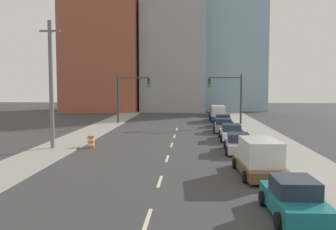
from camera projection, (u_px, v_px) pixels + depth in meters
The scene contains 23 objects.
sidewalk_left at pixel (118, 119), 54.41m from camera, with size 3.47×94.36×0.13m.
sidewalk_right at pixel (243, 120), 53.31m from camera, with size 3.47×94.36×0.13m.
lane_stripe_at_7m at pixel (147, 219), 14.01m from camera, with size 0.16×2.40×0.01m, color beige.
lane_stripe_at_13m at pixel (160, 181), 19.53m from camera, with size 0.16×2.40×0.01m, color beige.
lane_stripe_at_19m at pixel (167, 158), 25.62m from camera, with size 0.16×2.40×0.01m, color beige.
lane_stripe_at_25m at pixel (172, 145), 31.49m from camera, with size 0.16×2.40×0.01m, color beige.
lane_stripe_at_30m at pixel (174, 136), 36.73m from camera, with size 0.16×2.40×0.01m, color beige.
lane_stripe_at_36m at pixel (177, 129), 42.70m from camera, with size 0.16×2.40×0.01m, color beige.
building_brick_left at pixel (106, 57), 73.41m from camera, with size 14.00×16.00×20.89m.
building_office_center at pixel (175, 51), 76.44m from camera, with size 12.00×20.00×23.97m.
building_glass_right at pixel (229, 39), 79.50m from camera, with size 13.00×20.00×29.61m.
traffic_signal_left at pixel (127, 92), 47.80m from camera, with size 4.29×0.35×6.36m.
traffic_signal_right at pixel (232, 92), 46.99m from camera, with size 4.29×0.35×6.36m.
utility_pole_left_mid at pixel (51, 84), 28.81m from camera, with size 1.60×0.32×9.94m.
traffic_barrel at pixel (91, 142), 30.04m from camera, with size 0.56×0.56×0.95m.
sedan_teal at pixel (294, 199), 14.24m from camera, with size 2.12×4.30×1.50m.
box_truck_brown at pixel (260, 159), 20.68m from camera, with size 2.56×5.45×2.05m.
sedan_silver at pixel (238, 144), 28.04m from camera, with size 2.19×4.87×1.42m.
sedan_white at pixel (231, 133), 34.34m from camera, with size 2.19×4.77×1.44m.
sedan_gray at pixel (223, 126), 40.14m from camera, with size 2.29×4.37×1.44m.
sedan_navy at pixel (223, 121), 45.80m from camera, with size 2.27×4.35×1.42m.
box_truck_blue at pixel (218, 114), 52.36m from camera, with size 2.33×6.33×2.15m.
sedan_green at pixel (216, 113), 59.81m from camera, with size 2.25×4.28×1.36m.
Camera 1 is at (1.61, -6.46, 5.03)m, focal length 40.00 mm.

